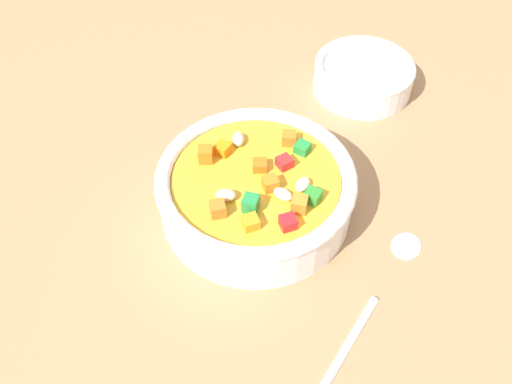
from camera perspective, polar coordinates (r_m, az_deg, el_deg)
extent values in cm
cube|color=#9E754F|center=(50.99, 0.00, -2.47)|extent=(140.00, 140.00, 2.00)
cylinder|color=white|center=(48.68, 0.00, -0.30)|extent=(17.44, 17.44, 3.96)
torus|color=white|center=(46.88, 0.00, 1.59)|extent=(17.79, 17.79, 1.39)
cylinder|color=gold|center=(47.04, 0.00, 1.41)|extent=(14.91, 14.91, 0.40)
ellipsoid|color=beige|center=(45.25, 3.09, -0.07)|extent=(1.37, 1.90, 0.80)
cube|color=orange|center=(43.12, -0.57, -3.25)|extent=(1.65, 1.65, 0.95)
ellipsoid|color=beige|center=(45.97, 4.97, 0.81)|extent=(1.99, 1.56, 0.81)
cube|color=orange|center=(49.60, 3.51, 5.73)|extent=(1.76, 1.76, 1.14)
cube|color=orange|center=(43.91, -4.10, -1.81)|extent=(1.72, 1.72, 1.22)
cube|color=orange|center=(45.45, 1.14, 0.63)|extent=(1.67, 1.67, 1.15)
cube|color=orange|center=(47.99, -5.40, 4.00)|extent=(1.77, 1.77, 1.49)
cube|color=#22863F|center=(44.00, -0.58, -1.25)|extent=(1.69, 1.69, 1.45)
cube|color=red|center=(47.55, 3.05, 3.18)|extent=(1.49, 1.49, 0.93)
cube|color=orange|center=(47.27, 0.39, 2.86)|extent=(1.77, 1.77, 0.88)
ellipsoid|color=beige|center=(45.15, -3.63, -0.01)|extent=(2.02, 2.05, 1.06)
cube|color=orange|center=(44.17, 4.60, -1.33)|extent=(1.72, 1.72, 1.32)
cube|color=orange|center=(48.87, -3.26, 4.81)|extent=(1.51, 1.51, 0.99)
cube|color=#248737|center=(48.94, 4.94, 4.70)|extent=(1.51, 1.51, 0.93)
ellipsoid|color=#D3B790|center=(49.66, -1.89, 5.67)|extent=(1.99, 2.07, 0.89)
cube|color=#2B872D|center=(45.04, 6.06, -0.42)|extent=(1.53, 1.53, 1.07)
cube|color=red|center=(43.17, 3.43, -3.23)|extent=(1.67, 1.67, 1.00)
cylinder|color=silver|center=(42.74, 9.02, -16.89)|extent=(12.02, 3.14, 0.71)
ellipsoid|color=silver|center=(49.18, 15.76, -5.32)|extent=(3.58, 3.16, 0.72)
cylinder|color=white|center=(63.14, 11.29, 11.77)|extent=(11.06, 11.06, 2.95)
torus|color=white|center=(62.14, 11.53, 13.01)|extent=(11.17, 11.17, 0.88)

